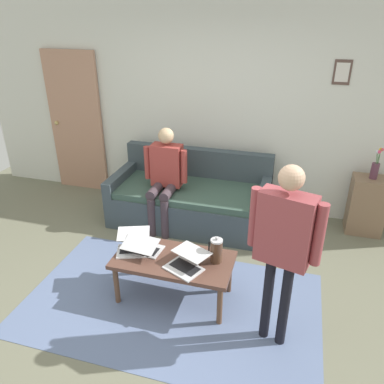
% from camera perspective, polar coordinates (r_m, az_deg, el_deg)
% --- Properties ---
extents(ground_plane, '(7.68, 7.68, 0.00)m').
position_cam_1_polar(ground_plane, '(3.80, -3.83, -16.23)').
color(ground_plane, '#6B6B56').
extents(area_rug, '(2.78, 1.65, 0.01)m').
position_cam_1_polar(area_rug, '(3.79, -3.16, -16.32)').
color(area_rug, slate).
rests_on(area_rug, ground_plane).
extents(back_wall, '(7.04, 0.11, 2.70)m').
position_cam_1_polar(back_wall, '(5.08, 4.21, 12.27)').
color(back_wall, silver).
rests_on(back_wall, ground_plane).
extents(interior_door, '(0.82, 0.09, 2.05)m').
position_cam_1_polar(interior_door, '(5.88, -17.04, 9.86)').
color(interior_door, tan).
rests_on(interior_door, ground_plane).
extents(couch, '(2.00, 0.94, 0.88)m').
position_cam_1_polar(couch, '(4.94, -0.17, -1.09)').
color(couch, '#39454B').
rests_on(couch, ground_plane).
extents(coffee_table, '(1.11, 0.56, 0.45)m').
position_cam_1_polar(coffee_table, '(3.61, -2.80, -10.62)').
color(coffee_table, brown).
rests_on(coffee_table, ground_plane).
extents(laptop_left, '(0.43, 0.44, 0.13)m').
position_cam_1_polar(laptop_left, '(3.44, -0.84, -10.60)').
color(laptop_left, silver).
rests_on(laptop_left, coffee_table).
extents(laptop_center, '(0.36, 0.33, 0.15)m').
position_cam_1_polar(laptop_center, '(3.67, -7.39, -8.25)').
color(laptop_center, silver).
rests_on(laptop_center, coffee_table).
extents(laptop_right, '(0.41, 0.44, 0.14)m').
position_cam_1_polar(laptop_right, '(3.72, -8.82, -7.83)').
color(laptop_right, silver).
rests_on(laptop_right, coffee_table).
extents(french_press, '(0.13, 0.11, 0.26)m').
position_cam_1_polar(french_press, '(3.48, 3.69, -8.80)').
color(french_press, '#4C3323').
rests_on(french_press, coffee_table).
extents(side_shelf, '(0.42, 0.32, 0.73)m').
position_cam_1_polar(side_shelf, '(5.13, 24.83, -1.84)').
color(side_shelf, '#7F634A').
rests_on(side_shelf, ground_plane).
extents(flower_vase, '(0.09, 0.09, 0.39)m').
position_cam_1_polar(flower_vase, '(4.93, 25.92, 3.30)').
color(flower_vase, '#583141').
rests_on(flower_vase, side_shelf).
extents(person_standing, '(0.57, 0.28, 1.60)m').
position_cam_1_polar(person_standing, '(2.90, 13.70, -6.64)').
color(person_standing, black).
rests_on(person_standing, ground_plane).
extents(person_seated, '(0.55, 0.51, 1.28)m').
position_cam_1_polar(person_seated, '(4.63, -4.11, 2.77)').
color(person_seated, '#3F3239').
rests_on(person_seated, ground_plane).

